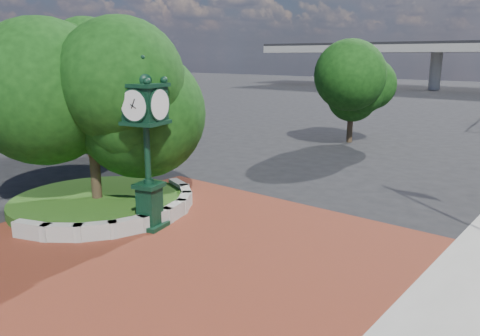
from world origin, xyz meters
The scene contains 8 objects.
ground centered at (0.00, 0.00, 0.00)m, with size 200.00×200.00×0.00m, color black.
plaza centered at (0.00, -1.00, 0.02)m, with size 12.00×12.00×0.04m, color maroon.
planter_wall centered at (-2.71, 0.00, 0.27)m, with size 2.96×6.77×0.54m.
grass_bed centered at (-5.00, 0.00, 0.20)m, with size 6.10×6.10×0.40m, color #1E4A15.
tree_planter centered at (-5.00, 0.00, 3.72)m, with size 5.20×5.20×6.33m.
tree_northwest centered at (-13.00, 5.00, 4.12)m, with size 5.60×5.60×6.93m.
tree_street centered at (-4.00, 18.00, 3.24)m, with size 4.40×4.40×5.45m.
post_clock centered at (-1.88, -0.15, 2.93)m, with size 1.31×1.31×5.34m.
Camera 1 is at (9.31, -9.27, 5.41)m, focal length 35.00 mm.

